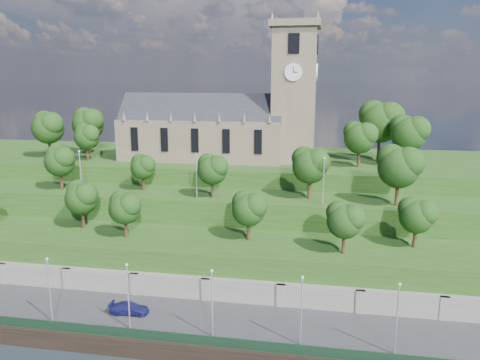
# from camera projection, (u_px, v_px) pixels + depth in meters

# --- Properties ---
(ground) EXTENTS (320.00, 320.00, 0.00)m
(ground) POSITION_uv_depth(u_px,v_px,m) (139.00, 358.00, 52.90)
(ground) COLOR black
(ground) RESTS_ON ground
(promenade) EXTENTS (160.00, 12.00, 2.00)m
(promenade) POSITION_uv_depth(u_px,v_px,m) (157.00, 323.00, 58.46)
(promenade) COLOR #2D2D30
(promenade) RESTS_ON ground
(quay_wall) EXTENTS (160.00, 0.50, 2.20)m
(quay_wall) POSITION_uv_depth(u_px,v_px,m) (138.00, 349.00, 52.62)
(quay_wall) COLOR black
(quay_wall) RESTS_ON ground
(fence) EXTENTS (160.00, 0.10, 1.20)m
(fence) POSITION_uv_depth(u_px,v_px,m) (140.00, 334.00, 52.92)
(fence) COLOR #152F1E
(fence) RESTS_ON promenade
(retaining_wall) EXTENTS (160.00, 2.10, 5.00)m
(retaining_wall) POSITION_uv_depth(u_px,v_px,m) (171.00, 291.00, 63.89)
(retaining_wall) COLOR slate
(retaining_wall) RESTS_ON ground
(embankment_lower) EXTENTS (160.00, 12.00, 8.00)m
(embankment_lower) POSITION_uv_depth(u_px,v_px,m) (184.00, 264.00, 69.36)
(embankment_lower) COLOR #214216
(embankment_lower) RESTS_ON ground
(embankment_upper) EXTENTS (160.00, 10.00, 12.00)m
(embankment_upper) POSITION_uv_depth(u_px,v_px,m) (202.00, 228.00, 79.52)
(embankment_upper) COLOR #214216
(embankment_upper) RESTS_ON ground
(hilltop) EXTENTS (160.00, 32.00, 15.00)m
(hilltop) POSITION_uv_depth(u_px,v_px,m) (227.00, 191.00, 99.40)
(hilltop) COLOR #214216
(hilltop) RESTS_ON ground
(church) EXTENTS (38.60, 12.35, 27.60)m
(church) POSITION_uv_depth(u_px,v_px,m) (226.00, 122.00, 92.19)
(church) COLOR brown
(church) RESTS_ON hilltop
(trees_lower) EXTENTS (69.11, 8.89, 7.54)m
(trees_lower) POSITION_uv_depth(u_px,v_px,m) (201.00, 207.00, 67.21)
(trees_lower) COLOR #321E13
(trees_lower) RESTS_ON embankment_lower
(trees_upper) EXTENTS (62.12, 8.22, 9.30)m
(trees_upper) POSITION_uv_depth(u_px,v_px,m) (254.00, 164.00, 74.53)
(trees_upper) COLOR #321E13
(trees_upper) RESTS_ON embankment_upper
(trees_hilltop) EXTENTS (77.36, 16.38, 11.76)m
(trees_hilltop) POSITION_uv_depth(u_px,v_px,m) (247.00, 126.00, 91.38)
(trees_hilltop) COLOR #321E13
(trees_hilltop) RESTS_ON hilltop
(lamp_posts_promenade) EXTENTS (60.36, 0.36, 8.26)m
(lamp_posts_promenade) POSITION_uv_depth(u_px,v_px,m) (128.00, 292.00, 54.20)
(lamp_posts_promenade) COLOR #B2B2B7
(lamp_posts_promenade) RESTS_ON promenade
(lamp_posts_upper) EXTENTS (40.36, 0.36, 7.30)m
(lamp_posts_upper) POSITION_uv_depth(u_px,v_px,m) (196.00, 172.00, 74.44)
(lamp_posts_upper) COLOR #B2B2B7
(lamp_posts_upper) RESTS_ON embankment_upper
(car_right) EXTENTS (5.05, 2.33, 1.43)m
(car_right) POSITION_uv_depth(u_px,v_px,m) (130.00, 308.00, 58.66)
(car_right) COLOR #171853
(car_right) RESTS_ON promenade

